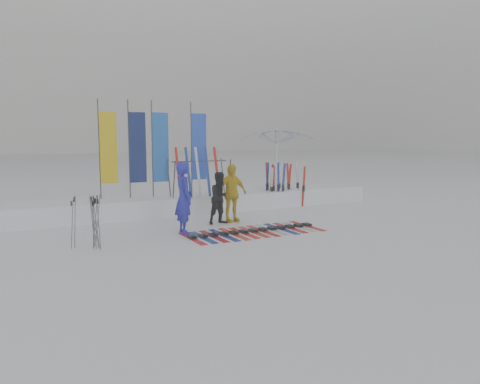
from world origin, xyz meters
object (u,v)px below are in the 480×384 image
ski_row (254,231)px  ski_rack (199,173)px  person_blue (184,198)px  person_yellow (231,193)px  tent_canopy (278,162)px  person_black (221,198)px

ski_row → ski_rack: 3.86m
person_blue → ski_row: bearing=-110.3°
person_yellow → person_blue: bearing=-156.4°
tent_canopy → ski_row: size_ratio=0.88×
person_blue → person_black: bearing=-59.5°
person_blue → tent_canopy: (6.19, 5.02, 0.53)m
person_yellow → ski_rack: bearing=94.0°
ski_row → person_black: bearing=100.2°
person_black → ski_rack: 2.18m
person_yellow → ski_rack: 2.03m
person_blue → ski_row: (1.76, -0.73, -0.94)m
person_yellow → ski_rack: ski_rack is taller
person_black → person_yellow: person_yellow is taller
person_black → ski_rack: ski_rack is taller
person_blue → tent_canopy: tent_canopy is taller
person_blue → person_black: (1.48, 0.79, -0.19)m
person_black → person_yellow: bearing=11.3°
person_yellow → tent_canopy: (4.30, 4.10, 0.62)m
person_black → person_yellow: size_ratio=0.88×
person_blue → person_yellow: person_blue is taller
person_blue → person_black: size_ratio=1.24×
ski_row → ski_rack: (-0.07, 3.61, 1.35)m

